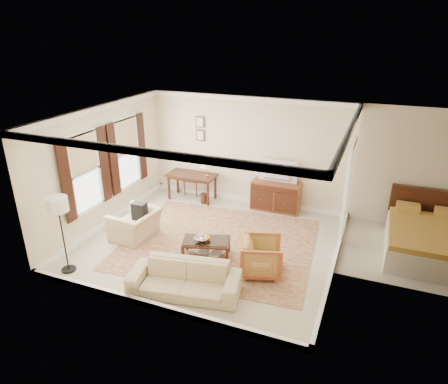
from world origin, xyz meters
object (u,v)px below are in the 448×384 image
Objects in this scene: sideboard at (276,196)px; tv at (277,165)px; writing_desk at (192,178)px; coffee_table at (206,244)px; sofa at (184,275)px; striped_armchair at (261,255)px; club_armchair at (135,220)px.

tv is at bearing -90.00° from sideboard.
writing_desk is 3.13m from coffee_table.
coffee_table is at bearing 85.66° from sofa.
striped_armchair reaches higher than coffee_table.
coffee_table is (1.63, -2.66, -0.32)m from writing_desk.
writing_desk is 2.51m from club_armchair.
tv is 0.48× the size of sofa.
striped_armchair is (1.24, -0.13, 0.09)m from coffee_table.
writing_desk is 2.38m from sideboard.
sideboard is 3.71m from club_armchair.
club_armchair is at bearing 45.54° from tv.
sideboard is at bearing 140.85° from club_armchair.
club_armchair reaches higher than sideboard.
tv reaches higher than coffee_table.
striped_armchair is 3.11m from club_armchair.
striped_armchair is at bearing 89.65° from club_armchair.
striped_armchair is at bearing -44.24° from writing_desk.
sofa is (1.99, -1.44, -0.06)m from club_armchair.
writing_desk is 1.32× the size of club_armchair.
sideboard is 1.57× the size of striped_armchair.
sofa is at bearing 59.25° from club_armchair.
tv reaches higher than sideboard.
sideboard is 1.32× the size of tv.
striped_armchair reaches higher than sideboard.
tv reaches higher than club_armchair.
sideboard is 3.00m from striped_armchair.
writing_desk is at bearing -176.05° from sideboard.
writing_desk is 0.68× the size of sofa.
tv is at bearing 3.47° from writing_desk.
sofa is at bearing -98.29° from sideboard.
striped_armchair is 0.79× the size of club_armchair.
sideboard reaches higher than writing_desk.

